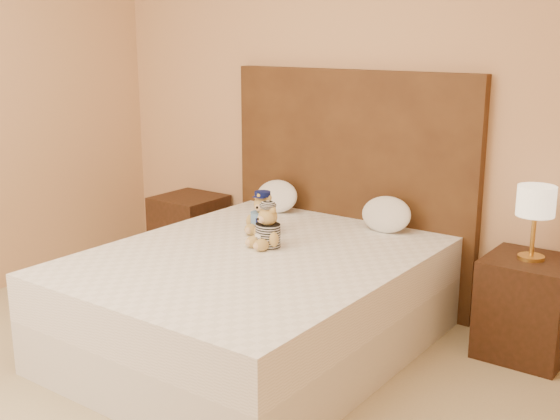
# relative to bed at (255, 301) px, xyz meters

# --- Properties ---
(room_walls) EXTENTS (4.04, 4.52, 2.72)m
(room_walls) POSITION_rel_bed_xyz_m (0.00, -0.74, 1.53)
(room_walls) COLOR tan
(room_walls) RESTS_ON ground
(bed) EXTENTS (1.60, 2.00, 0.55)m
(bed) POSITION_rel_bed_xyz_m (0.00, 0.00, 0.00)
(bed) COLOR white
(bed) RESTS_ON ground
(headboard) EXTENTS (1.75, 0.08, 1.50)m
(headboard) POSITION_rel_bed_xyz_m (0.00, 1.01, 0.47)
(headboard) COLOR #523318
(headboard) RESTS_ON ground
(nightstand_left) EXTENTS (0.45, 0.45, 0.55)m
(nightstand_left) POSITION_rel_bed_xyz_m (-1.25, 0.80, -0.00)
(nightstand_left) COLOR #3B1E12
(nightstand_left) RESTS_ON ground
(nightstand_right) EXTENTS (0.45, 0.45, 0.55)m
(nightstand_right) POSITION_rel_bed_xyz_m (1.25, 0.80, -0.00)
(nightstand_right) COLOR #3B1E12
(nightstand_right) RESTS_ON ground
(lamp) EXTENTS (0.20, 0.20, 0.40)m
(lamp) POSITION_rel_bed_xyz_m (1.25, 0.80, 0.57)
(lamp) COLOR gold
(lamp) RESTS_ON nightstand_right
(teddy_police) EXTENTS (0.25, 0.24, 0.25)m
(teddy_police) POSITION_rel_bed_xyz_m (-0.22, 0.35, 0.40)
(teddy_police) COLOR tan
(teddy_police) RESTS_ON bed
(teddy_prisoner) EXTENTS (0.28, 0.27, 0.25)m
(teddy_prisoner) POSITION_rel_bed_xyz_m (-0.02, 0.14, 0.40)
(teddy_prisoner) COLOR tan
(teddy_prisoner) RESTS_ON bed
(pillow_left) EXTENTS (0.32, 0.21, 0.23)m
(pillow_left) POSITION_rel_bed_xyz_m (-0.46, 0.83, 0.39)
(pillow_left) COLOR white
(pillow_left) RESTS_ON bed
(pillow_right) EXTENTS (0.33, 0.21, 0.23)m
(pillow_right) POSITION_rel_bed_xyz_m (0.36, 0.83, 0.39)
(pillow_right) COLOR white
(pillow_right) RESTS_ON bed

